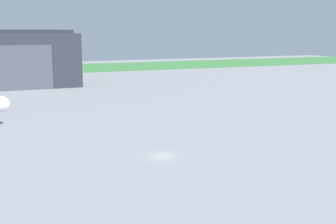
% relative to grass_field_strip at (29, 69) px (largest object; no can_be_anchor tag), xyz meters
% --- Properties ---
extents(ground_plane, '(440.00, 440.00, 0.00)m').
position_rel_grass_field_strip_xyz_m(ground_plane, '(0.00, -169.56, -0.04)').
color(ground_plane, gray).
extents(grass_field_strip, '(440.00, 56.00, 0.08)m').
position_rel_grass_field_strip_xyz_m(grass_field_strip, '(0.00, 0.00, 0.00)').
color(grass_field_strip, '#3B7A3D').
rests_on(grass_field_strip, ground_plane).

